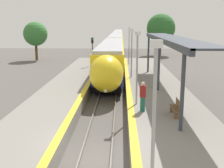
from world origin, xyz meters
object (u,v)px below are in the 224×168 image
object	(u,v)px
person_waiting	(143,96)
lamppost_farthest	(129,43)
lamppost_mid	(137,63)
lamppost_far	(132,49)
lamppost_near	(154,106)
train	(117,40)
platform_bench	(177,108)
railway_signal	(92,52)

from	to	relation	value
person_waiting	lamppost_farthest	world-z (taller)	lamppost_farthest
lamppost_mid	lamppost_far	size ratio (longest dim) A/B	1.00
lamppost_mid	lamppost_near	bearing A→B (deg)	-90.00
train	lamppost_farthest	distance (m)	31.19
train	lamppost_near	size ratio (longest dim) A/B	20.47
lamppost_near	lamppost_mid	bearing A→B (deg)	90.00
lamppost_far	lamppost_farthest	bearing A→B (deg)	90.00
train	lamppost_farthest	size ratio (longest dim) A/B	20.47
person_waiting	lamppost_farthest	distance (m)	20.99
person_waiting	lamppost_mid	world-z (taller)	lamppost_mid
person_waiting	lamppost_far	distance (m)	11.37
platform_bench	lamppost_near	world-z (taller)	lamppost_near
lamppost_near	lamppost_far	bearing A→B (deg)	90.00
train	platform_bench	distance (m)	52.94
train	lamppost_mid	xyz separation A→B (m)	(2.17, -50.44, 1.41)
railway_signal	lamppost_farthest	bearing A→B (deg)	23.92
lamppost_mid	lamppost_farthest	distance (m)	19.36
platform_bench	lamppost_near	size ratio (longest dim) A/B	0.34
lamppost_far	railway_signal	bearing A→B (deg)	121.32
railway_signal	lamppost_farthest	xyz separation A→B (m)	(4.64, 2.06, 0.94)
railway_signal	lamppost_near	xyz separation A→B (m)	(4.64, -26.99, 0.94)
lamppost_mid	train	bearing A→B (deg)	92.46
railway_signal	lamppost_mid	bearing A→B (deg)	-75.00
lamppost_mid	railway_signal	bearing A→B (deg)	105.00
train	railway_signal	xyz separation A→B (m)	(-2.47, -33.14, 0.47)
railway_signal	lamppost_far	xyz separation A→B (m)	(4.64, -7.62, 0.94)
platform_bench	lamppost_farthest	size ratio (longest dim) A/B	0.34
train	railway_signal	world-z (taller)	railway_signal
platform_bench	person_waiting	xyz separation A→B (m)	(-1.90, 0.77, 0.48)
railway_signal	lamppost_mid	size ratio (longest dim) A/B	0.94
lamppost_mid	platform_bench	bearing A→B (deg)	-46.48
train	person_waiting	world-z (taller)	train
person_waiting	lamppost_farthest	xyz separation A→B (m)	(-0.29, 20.91, 1.80)
platform_bench	railway_signal	size ratio (longest dim) A/B	0.36
person_waiting	lamppost_near	size ratio (longest dim) A/B	0.38
train	lamppost_far	bearing A→B (deg)	-86.95
platform_bench	person_waiting	world-z (taller)	person_waiting
train	platform_bench	size ratio (longest dim) A/B	59.77
platform_bench	train	bearing A→B (deg)	94.73
lamppost_near	lamppost_mid	world-z (taller)	same
lamppost_farthest	lamppost_far	bearing A→B (deg)	-90.00
person_waiting	platform_bench	bearing A→B (deg)	-21.90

